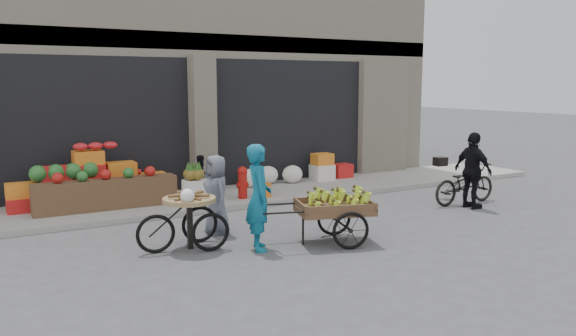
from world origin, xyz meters
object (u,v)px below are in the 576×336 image
seated_person (202,176)px  vendor_woman (259,197)px  fire_hydrant (243,181)px  tricycle_cart (189,214)px  banana_cart (332,206)px  bicycle (465,184)px  orange_bucket (264,190)px  vendor_grey (216,194)px  cyclist (473,171)px  pineapple_bin (194,191)px

seated_person → vendor_woman: bearing=-107.6°
fire_hydrant → tricycle_cart: size_ratio=0.49×
banana_cart → bicycle: (4.26, 1.12, -0.18)m
orange_bucket → banana_cart: 3.53m
fire_hydrant → tricycle_cart: bearing=-129.0°
tricycle_cart → fire_hydrant: bearing=54.1°
vendor_grey → bicycle: size_ratio=0.81×
banana_cart → vendor_woman: bearing=-175.8°
seated_person → orange_bucket: bearing=-40.3°
vendor_grey → cyclist: (5.49, -0.78, 0.11)m
pineapple_bin → bicycle: size_ratio=0.30×
fire_hydrant → bicycle: (4.25, -2.40, -0.05)m
bicycle → banana_cart: bearing=104.4°
pineapple_bin → cyclist: bearing=-29.0°
orange_bucket → vendor_woman: (-1.72, -3.21, 0.58)m
vendor_woman → tricycle_cart: (-0.95, 0.57, -0.28)m
seated_person → cyclist: 5.87m
fire_hydrant → bicycle: size_ratio=0.41×
orange_bucket → banana_cart: banana_cart is taller
seated_person → vendor_grey: 2.77m
fire_hydrant → vendor_woman: bearing=-110.6°
vendor_woman → tricycle_cart: 1.15m
vendor_grey → vendor_woman: bearing=9.4°
fire_hydrant → vendor_woman: size_ratio=0.42×
fire_hydrant → bicycle: 4.88m
pineapple_bin → cyclist: (5.15, -2.85, 0.44)m
pineapple_bin → seated_person: (0.40, 0.60, 0.21)m
fire_hydrant → orange_bucket: bearing=-5.7°
orange_bucket → seated_person: (-1.20, 0.70, 0.31)m
tricycle_cart → vendor_grey: vendor_grey is taller
seated_person → cyclist: size_ratio=0.57×
vendor_woman → banana_cart: bearing=-84.8°
bicycle → tricycle_cart: bearing=92.2°
bicycle → vendor_woman: bearing=98.6°
vendor_woman → cyclist: size_ratio=1.05×
bicycle → vendor_grey: bearing=85.8°
pineapple_bin → orange_bucket: (1.60, -0.10, -0.10)m
pineapple_bin → orange_bucket: pineapple_bin is taller
pineapple_bin → tricycle_cart: size_ratio=0.36×
seated_person → banana_cart: (0.69, -4.17, 0.04)m
banana_cart → bicycle: bearing=31.0°
seated_person → banana_cart: bearing=-90.6°
cyclist → vendor_grey: bearing=81.5°
pineapple_bin → seated_person: seated_person is taller
vendor_woman → tricycle_cart: size_ratio=1.18×
seated_person → bicycle: 5.82m
orange_bucket → banana_cart: (-0.51, -3.47, 0.36)m
banana_cart → bicycle: 4.41m
fire_hydrant → banana_cart: 3.53m
orange_bucket → seated_person: seated_person is taller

